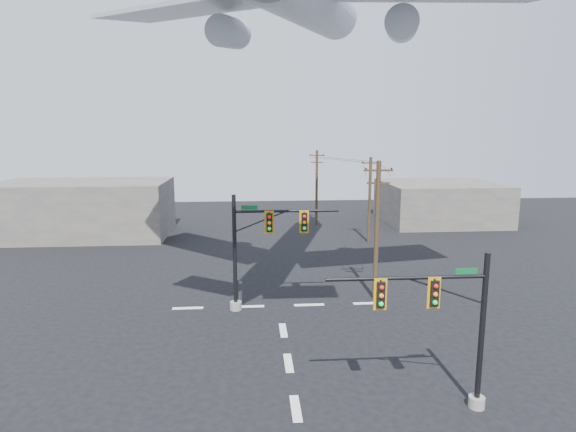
{
  "coord_description": "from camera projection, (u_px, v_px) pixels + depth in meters",
  "views": [
    {
      "loc": [
        -1.73,
        -18.34,
        11.52
      ],
      "look_at": [
        0.05,
        5.0,
        7.32
      ],
      "focal_mm": 30.0,
      "sensor_mm": 36.0,
      "label": 1
    }
  ],
  "objects": [
    {
      "name": "ground",
      "position": [
        296.0,
        409.0,
        20.16
      ],
      "size": [
        120.0,
        120.0,
        0.0
      ],
      "primitive_type": "plane",
      "color": "black",
      "rests_on": "ground"
    },
    {
      "name": "lane_markings",
      "position": [
        287.0,
        351.0,
        25.4
      ],
      "size": [
        14.0,
        21.2,
        0.01
      ],
      "color": "white",
      "rests_on": "ground"
    },
    {
      "name": "signal_mast_near",
      "position": [
        449.0,
        328.0,
        19.47
      ],
      "size": [
        6.83,
        0.74,
        6.71
      ],
      "color": "gray",
      "rests_on": "ground"
    },
    {
      "name": "signal_mast_far",
      "position": [
        257.0,
        249.0,
        30.6
      ],
      "size": [
        7.0,
        0.83,
        7.54
      ],
      "color": "gray",
      "rests_on": "ground"
    },
    {
      "name": "utility_pole_a",
      "position": [
        377.0,
        228.0,
        32.43
      ],
      "size": [
        1.91,
        0.32,
        9.52
      ],
      "rotation": [
        0.0,
        0.0,
        -0.09
      ],
      "color": "#432F1C",
      "rests_on": "ground"
    },
    {
      "name": "utility_pole_b",
      "position": [
        370.0,
        198.0,
        49.25
      ],
      "size": [
        1.74,
        0.61,
        8.81
      ],
      "rotation": [
        0.0,
        0.0,
        -0.28
      ],
      "color": "#432F1C",
      "rests_on": "ground"
    },
    {
      "name": "utility_pole_c",
      "position": [
        317.0,
        186.0,
        58.51
      ],
      "size": [
        1.8,
        0.72,
        9.11
      ],
      "rotation": [
        0.0,
        0.0,
        -0.33
      ],
      "color": "#432F1C",
      "rests_on": "ground"
    },
    {
      "name": "power_lines",
      "position": [
        359.0,
        163.0,
        45.17
      ],
      "size": [
        5.8,
        26.58,
        0.23
      ],
      "color": "black"
    },
    {
      "name": "airliner",
      "position": [
        313.0,
        1.0,
        29.36
      ],
      "size": [
        28.64,
        30.93,
        8.22
      ],
      "rotation": [
        0.0,
        -0.11,
        1.27
      ],
      "color": "#A5A9B1"
    },
    {
      "name": "building_left",
      "position": [
        84.0,
        209.0,
        52.49
      ],
      "size": [
        18.0,
        10.0,
        6.0
      ],
      "primitive_type": "cube",
      "color": "slate",
      "rests_on": "ground"
    },
    {
      "name": "building_right",
      "position": [
        440.0,
        202.0,
        60.63
      ],
      "size": [
        14.0,
        12.0,
        5.0
      ],
      "primitive_type": "cube",
      "color": "slate",
      "rests_on": "ground"
    }
  ]
}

